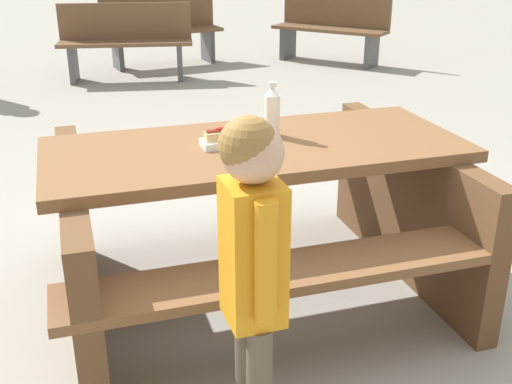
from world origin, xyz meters
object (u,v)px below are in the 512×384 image
park_bench_mid (331,27)px  park_bench_far (161,29)px  park_bench_near (126,40)px  soda_bottle (272,111)px  child_in_coat (253,255)px  picnic_table (256,208)px  hotdog_tray (223,139)px

park_bench_mid → park_bench_far: same height
park_bench_near → park_bench_mid: 2.68m
soda_bottle → child_in_coat: 1.11m
soda_bottle → park_bench_mid: (-0.74, -5.67, -0.41)m
picnic_table → park_bench_mid: (-0.80, -5.79, 0.00)m
soda_bottle → hotdog_tray: bearing=37.0°
park_bench_near → park_bench_far: (-0.26, -0.90, 0.00)m
picnic_table → park_bench_far: size_ratio=1.42×
park_bench_far → soda_bottle: bearing=104.8°
soda_bottle → park_bench_mid: soda_bottle is taller
child_in_coat → park_bench_far: child_in_coat is taller
picnic_table → hotdog_tray: (0.14, 0.04, 0.34)m
soda_bottle → child_in_coat: (0.05, 1.10, -0.13)m
child_in_coat → soda_bottle: bearing=-92.6°
park_bench_near → park_bench_far: size_ratio=1.02×
hotdog_tray → child_in_coat: bearing=99.7°
child_in_coat → park_bench_near: (1.65, -5.64, -0.29)m
hotdog_tray → park_bench_near: bearing=-72.4°
soda_bottle → park_bench_near: soda_bottle is taller
picnic_table → park_bench_far: bearing=-76.1°
child_in_coat → park_bench_near: bearing=-73.7°
hotdog_tray → park_bench_mid: bearing=-99.2°
park_bench_mid → park_bench_far: bearing=6.0°
park_bench_mid → hotdog_tray: bearing=80.8°
park_bench_far → child_in_coat: bearing=102.0°
hotdog_tray → park_bench_far: 5.74m
picnic_table → park_bench_mid: 5.84m
park_bench_near → park_bench_far: 0.93m
soda_bottle → park_bench_near: (1.70, -4.54, -0.41)m
picnic_table → soda_bottle: soda_bottle is taller
picnic_table → child_in_coat: (-0.02, 0.98, 0.29)m
soda_bottle → park_bench_far: bearing=-75.2°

